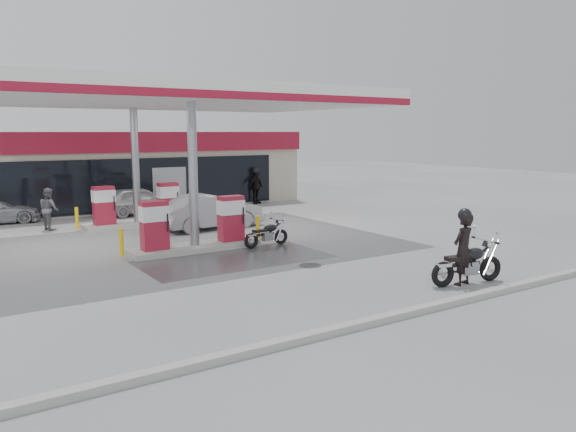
% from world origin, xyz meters
% --- Properties ---
extents(ground, '(90.00, 90.00, 0.00)m').
position_xyz_m(ground, '(0.00, 0.00, 0.00)').
color(ground, gray).
rests_on(ground, ground).
extents(wet_patch, '(6.00, 3.00, 0.00)m').
position_xyz_m(wet_patch, '(0.50, 0.00, 0.00)').
color(wet_patch, '#4C4C4F').
rests_on(wet_patch, ground).
extents(drain_cover, '(0.70, 0.70, 0.01)m').
position_xyz_m(drain_cover, '(2.00, -2.00, 0.00)').
color(drain_cover, '#38383A').
rests_on(drain_cover, ground).
extents(kerb, '(28.00, 0.25, 0.15)m').
position_xyz_m(kerb, '(0.00, -7.00, 0.07)').
color(kerb, gray).
rests_on(kerb, ground).
extents(store_building, '(22.00, 8.22, 4.00)m').
position_xyz_m(store_building, '(0.01, 15.94, 2.01)').
color(store_building, '#B2AA95').
rests_on(store_building, ground).
extents(canopy, '(16.00, 10.02, 5.51)m').
position_xyz_m(canopy, '(0.00, 5.00, 5.27)').
color(canopy, silver).
rests_on(canopy, ground).
extents(pump_island_near, '(5.14, 1.30, 1.78)m').
position_xyz_m(pump_island_near, '(0.00, 2.00, 0.71)').
color(pump_island_near, '#9E9E99').
rests_on(pump_island_near, ground).
extents(pump_island_far, '(5.14, 1.30, 1.78)m').
position_xyz_m(pump_island_far, '(0.00, 8.00, 0.71)').
color(pump_island_far, '#9E9E99').
rests_on(pump_island_far, ground).
extents(main_motorcycle, '(2.26, 0.91, 1.17)m').
position_xyz_m(main_motorcycle, '(4.32, -5.97, 0.52)').
color(main_motorcycle, black).
rests_on(main_motorcycle, ground).
extents(biker_main, '(0.77, 0.58, 1.92)m').
position_xyz_m(biker_main, '(4.13, -5.94, 0.96)').
color(biker_main, black).
rests_on(biker_main, ground).
extents(parked_motorcycle, '(1.83, 0.70, 0.94)m').
position_xyz_m(parked_motorcycle, '(2.40, 1.19, 0.42)').
color(parked_motorcycle, black).
rests_on(parked_motorcycle, ground).
extents(sedan_white, '(4.13, 1.85, 1.38)m').
position_xyz_m(sedan_white, '(1.14, 11.20, 0.69)').
color(sedan_white, silver).
rests_on(sedan_white, ground).
extents(attendant, '(0.86, 0.99, 1.74)m').
position_xyz_m(attendant, '(-3.36, 9.00, 0.87)').
color(attendant, '#535458').
rests_on(attendant, ground).
extents(hatchback_silver, '(4.50, 1.87, 1.45)m').
position_xyz_m(hatchback_silver, '(2.34, 5.60, 0.72)').
color(hatchback_silver, gray).
rests_on(hatchback_silver, ground).
extents(parked_car_right, '(4.46, 2.85, 1.14)m').
position_xyz_m(parked_car_right, '(4.50, 14.00, 0.57)').
color(parked_car_right, '#B2B4BA').
rests_on(parked_car_right, ground).
extents(biker_walking, '(1.21, 0.88, 1.91)m').
position_xyz_m(biker_walking, '(7.98, 11.66, 0.96)').
color(biker_walking, black).
rests_on(biker_walking, ground).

